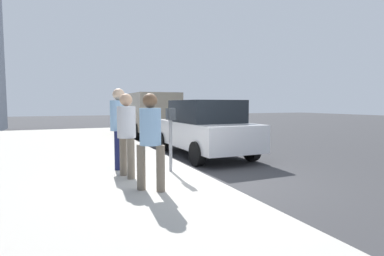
{
  "coord_description": "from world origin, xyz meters",
  "views": [
    {
      "loc": [
        -5.7,
        2.77,
        1.65
      ],
      "look_at": [
        0.77,
        -0.01,
        1.09
      ],
      "focal_mm": 28.27,
      "sensor_mm": 36.0,
      "label": 1
    }
  ],
  "objects_px": {
    "parking_meter": "(171,126)",
    "parked_sedan_near": "(204,128)",
    "pedestrian_bystander": "(150,135)",
    "parked_van_far": "(148,112)",
    "pedestrian_at_meter": "(126,129)",
    "parking_officer": "(119,121)"
  },
  "relations": [
    {
      "from": "parking_meter",
      "to": "parked_sedan_near",
      "type": "bearing_deg",
      "value": -39.48
    },
    {
      "from": "parked_sedan_near",
      "to": "parked_van_far",
      "type": "relative_size",
      "value": 0.85
    },
    {
      "from": "pedestrian_at_meter",
      "to": "parked_van_far",
      "type": "bearing_deg",
      "value": 59.33
    },
    {
      "from": "pedestrian_bystander",
      "to": "parked_van_far",
      "type": "xyz_separation_m",
      "value": [
        10.47,
        -2.74,
        0.13
      ]
    },
    {
      "from": "pedestrian_at_meter",
      "to": "parking_meter",
      "type": "bearing_deg",
      "value": -3.99
    },
    {
      "from": "pedestrian_bystander",
      "to": "parked_sedan_near",
      "type": "relative_size",
      "value": 0.38
    },
    {
      "from": "pedestrian_bystander",
      "to": "parked_van_far",
      "type": "height_order",
      "value": "parked_van_far"
    },
    {
      "from": "pedestrian_bystander",
      "to": "parked_van_far",
      "type": "relative_size",
      "value": 0.32
    },
    {
      "from": "parking_meter",
      "to": "parked_sedan_near",
      "type": "xyz_separation_m",
      "value": [
        2.34,
        -1.92,
        -0.27
      ]
    },
    {
      "from": "pedestrian_bystander",
      "to": "parked_sedan_near",
      "type": "bearing_deg",
      "value": 2.75
    },
    {
      "from": "pedestrian_bystander",
      "to": "parked_van_far",
      "type": "bearing_deg",
      "value": 25.05
    },
    {
      "from": "pedestrian_at_meter",
      "to": "parked_van_far",
      "type": "height_order",
      "value": "parked_van_far"
    },
    {
      "from": "pedestrian_bystander",
      "to": "parking_meter",
      "type": "bearing_deg",
      "value": 7.62
    },
    {
      "from": "pedestrian_at_meter",
      "to": "parking_officer",
      "type": "relative_size",
      "value": 0.92
    },
    {
      "from": "parked_van_far",
      "to": "parked_sedan_near",
      "type": "bearing_deg",
      "value": -179.99
    },
    {
      "from": "parking_meter",
      "to": "parking_officer",
      "type": "height_order",
      "value": "parking_officer"
    },
    {
      "from": "pedestrian_at_meter",
      "to": "pedestrian_bystander",
      "type": "xyz_separation_m",
      "value": [
        -1.14,
        -0.19,
        -0.02
      ]
    },
    {
      "from": "parking_meter",
      "to": "pedestrian_bystander",
      "type": "height_order",
      "value": "pedestrian_bystander"
    },
    {
      "from": "pedestrian_bystander",
      "to": "parking_officer",
      "type": "relative_size",
      "value": 0.9
    },
    {
      "from": "parking_meter",
      "to": "pedestrian_at_meter",
      "type": "height_order",
      "value": "pedestrian_at_meter"
    },
    {
      "from": "pedestrian_at_meter",
      "to": "parked_sedan_near",
      "type": "xyz_separation_m",
      "value": [
        2.5,
        -2.93,
        -0.26
      ]
    },
    {
      "from": "parking_officer",
      "to": "pedestrian_at_meter",
      "type": "bearing_deg",
      "value": -69.43
    }
  ]
}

